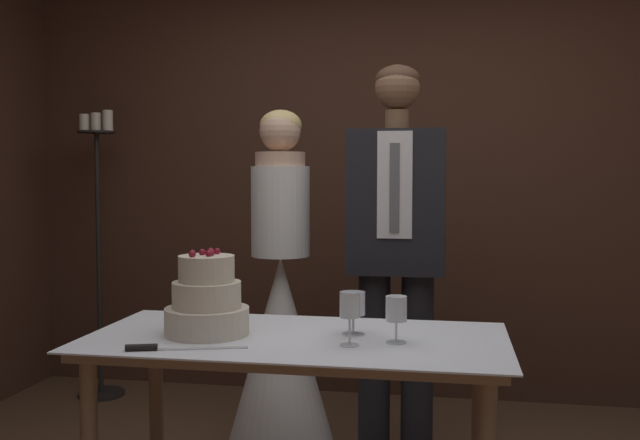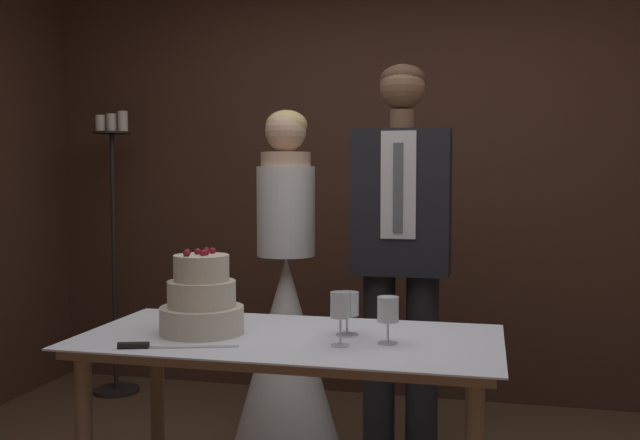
{
  "view_description": "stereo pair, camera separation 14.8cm",
  "coord_description": "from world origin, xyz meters",
  "px_view_note": "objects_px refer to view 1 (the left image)",
  "views": [
    {
      "loc": [
        0.37,
        -2.38,
        1.34
      ],
      "look_at": [
        -0.14,
        0.46,
        1.16
      ],
      "focal_mm": 40.0,
      "sensor_mm": 36.0,
      "label": 1
    },
    {
      "loc": [
        0.52,
        -2.35,
        1.34
      ],
      "look_at": [
        -0.14,
        0.46,
        1.16
      ],
      "focal_mm": 40.0,
      "sensor_mm": 36.0,
      "label": 2
    }
  ],
  "objects_px": {
    "tiered_cake": "(207,302)",
    "wine_glass_far": "(353,306)",
    "bride": "(281,329)",
    "cake_table": "(296,364)",
    "cake_knife": "(163,348)",
    "groom": "(396,240)",
    "wine_glass_middle": "(396,311)",
    "candle_stand": "(99,256)",
    "wine_glass_near": "(350,308)"
  },
  "relations": [
    {
      "from": "tiered_cake",
      "to": "wine_glass_far",
      "type": "bearing_deg",
      "value": 9.45
    },
    {
      "from": "bride",
      "to": "tiered_cake",
      "type": "bearing_deg",
      "value": -92.22
    },
    {
      "from": "cake_table",
      "to": "bride",
      "type": "bearing_deg",
      "value": 106.6
    },
    {
      "from": "cake_knife",
      "to": "groom",
      "type": "bearing_deg",
      "value": 44.09
    },
    {
      "from": "wine_glass_middle",
      "to": "cake_knife",
      "type": "bearing_deg",
      "value": -162.16
    },
    {
      "from": "wine_glass_middle",
      "to": "wine_glass_far",
      "type": "bearing_deg",
      "value": 149.13
    },
    {
      "from": "cake_table",
      "to": "candle_stand",
      "type": "xyz_separation_m",
      "value": [
        -1.56,
        1.59,
        0.17
      ]
    },
    {
      "from": "bride",
      "to": "candle_stand",
      "type": "distance_m",
      "value": 1.47
    },
    {
      "from": "cake_knife",
      "to": "groom",
      "type": "distance_m",
      "value": 1.38
    },
    {
      "from": "groom",
      "to": "bride",
      "type": "bearing_deg",
      "value": 179.95
    },
    {
      "from": "tiered_cake",
      "to": "wine_glass_near",
      "type": "relative_size",
      "value": 1.68
    },
    {
      "from": "wine_glass_middle",
      "to": "candle_stand",
      "type": "bearing_deg",
      "value": 139.57
    },
    {
      "from": "wine_glass_far",
      "to": "wine_glass_middle",
      "type": "bearing_deg",
      "value": -30.87
    },
    {
      "from": "bride",
      "to": "candle_stand",
      "type": "relative_size",
      "value": 0.96
    },
    {
      "from": "tiered_cake",
      "to": "groom",
      "type": "bearing_deg",
      "value": 58.21
    },
    {
      "from": "candle_stand",
      "to": "wine_glass_near",
      "type": "bearing_deg",
      "value": -43.84
    },
    {
      "from": "cake_table",
      "to": "cake_knife",
      "type": "distance_m",
      "value": 0.47
    },
    {
      "from": "wine_glass_near",
      "to": "wine_glass_far",
      "type": "bearing_deg",
      "value": 93.38
    },
    {
      "from": "cake_table",
      "to": "wine_glass_far",
      "type": "height_order",
      "value": "wine_glass_far"
    },
    {
      "from": "tiered_cake",
      "to": "candle_stand",
      "type": "height_order",
      "value": "candle_stand"
    },
    {
      "from": "cake_knife",
      "to": "wine_glass_near",
      "type": "bearing_deg",
      "value": -1.16
    },
    {
      "from": "cake_knife",
      "to": "wine_glass_near",
      "type": "xyz_separation_m",
      "value": [
        0.58,
        0.17,
        0.12
      ]
    },
    {
      "from": "wine_glass_middle",
      "to": "bride",
      "type": "relative_size",
      "value": 0.09
    },
    {
      "from": "groom",
      "to": "candle_stand",
      "type": "xyz_separation_m",
      "value": [
        -1.84,
        0.67,
        -0.18
      ]
    },
    {
      "from": "cake_knife",
      "to": "wine_glass_middle",
      "type": "distance_m",
      "value": 0.77
    },
    {
      "from": "bride",
      "to": "groom",
      "type": "height_order",
      "value": "groom"
    },
    {
      "from": "cake_table",
      "to": "bride",
      "type": "xyz_separation_m",
      "value": [
        -0.28,
        0.93,
        -0.08
      ]
    },
    {
      "from": "wine_glass_middle",
      "to": "wine_glass_far",
      "type": "relative_size",
      "value": 1.04
    },
    {
      "from": "cake_table",
      "to": "tiered_cake",
      "type": "distance_m",
      "value": 0.38
    },
    {
      "from": "cake_table",
      "to": "wine_glass_middle",
      "type": "bearing_deg",
      "value": -5.64
    },
    {
      "from": "bride",
      "to": "groom",
      "type": "xyz_separation_m",
      "value": [
        0.55,
        -0.0,
        0.44
      ]
    },
    {
      "from": "tiered_cake",
      "to": "wine_glass_middle",
      "type": "bearing_deg",
      "value": -0.81
    },
    {
      "from": "cake_knife",
      "to": "bride",
      "type": "bearing_deg",
      "value": 67.98
    },
    {
      "from": "candle_stand",
      "to": "wine_glass_far",
      "type": "bearing_deg",
      "value": -41.17
    },
    {
      "from": "candle_stand",
      "to": "wine_glass_middle",
      "type": "bearing_deg",
      "value": -40.43
    },
    {
      "from": "bride",
      "to": "groom",
      "type": "distance_m",
      "value": 0.71
    },
    {
      "from": "cake_knife",
      "to": "wine_glass_far",
      "type": "relative_size",
      "value": 2.48
    },
    {
      "from": "cake_table",
      "to": "wine_glass_middle",
      "type": "height_order",
      "value": "wine_glass_middle"
    },
    {
      "from": "wine_glass_middle",
      "to": "bride",
      "type": "height_order",
      "value": "bride"
    },
    {
      "from": "groom",
      "to": "wine_glass_far",
      "type": "bearing_deg",
      "value": -95.61
    },
    {
      "from": "wine_glass_near",
      "to": "wine_glass_far",
      "type": "relative_size",
      "value": 1.17
    },
    {
      "from": "cake_table",
      "to": "wine_glass_near",
      "type": "height_order",
      "value": "wine_glass_near"
    },
    {
      "from": "cake_table",
      "to": "wine_glass_near",
      "type": "bearing_deg",
      "value": -26.71
    },
    {
      "from": "cake_table",
      "to": "wine_glass_far",
      "type": "xyz_separation_m",
      "value": [
        0.19,
        0.06,
        0.2
      ]
    },
    {
      "from": "wine_glass_near",
      "to": "candle_stand",
      "type": "relative_size",
      "value": 0.1
    },
    {
      "from": "cake_table",
      "to": "wine_glass_middle",
      "type": "xyz_separation_m",
      "value": [
        0.35,
        -0.03,
        0.2
      ]
    },
    {
      "from": "cake_knife",
      "to": "candle_stand",
      "type": "distance_m",
      "value": 2.21
    },
    {
      "from": "cake_knife",
      "to": "bride",
      "type": "relative_size",
      "value": 0.23
    },
    {
      "from": "cake_table",
      "to": "candle_stand",
      "type": "bearing_deg",
      "value": 134.46
    },
    {
      "from": "wine_glass_near",
      "to": "candle_stand",
      "type": "bearing_deg",
      "value": 136.16
    }
  ]
}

